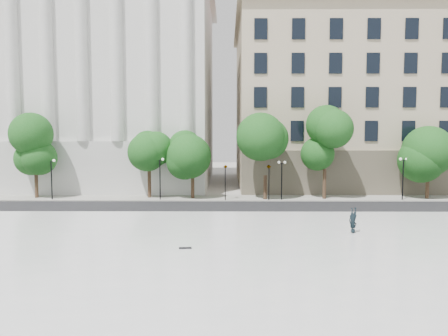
{
  "coord_description": "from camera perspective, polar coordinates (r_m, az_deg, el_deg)",
  "views": [
    {
      "loc": [
        0.43,
        -21.4,
        6.92
      ],
      "look_at": [
        0.2,
        10.0,
        4.37
      ],
      "focal_mm": 35.0,
      "sensor_mm": 36.0,
      "label": 1
    }
  ],
  "objects": [
    {
      "name": "street",
      "position": [
        40.01,
        -0.21,
        -5.3
      ],
      "size": [
        60.0,
        8.0,
        0.02
      ],
      "primitive_type": "cube",
      "color": "black",
      "rests_on": "ground"
    },
    {
      "name": "lamp_posts",
      "position": [
        44.18,
        0.02,
        -0.51
      ],
      "size": [
        36.56,
        0.28,
        4.4
      ],
      "color": "black",
      "rests_on": "ground"
    },
    {
      "name": "traffic_light_west",
      "position": [
        43.83,
        0.17,
        0.37
      ],
      "size": [
        0.93,
        1.65,
        4.16
      ],
      "color": "black",
      "rests_on": "ground"
    },
    {
      "name": "traffic_light_east",
      "position": [
        44.03,
        5.91,
        0.43
      ],
      "size": [
        0.97,
        1.76,
        4.2
      ],
      "color": "black",
      "rests_on": "ground"
    },
    {
      "name": "skateboard",
      "position": [
        24.87,
        -5.09,
        -10.36
      ],
      "size": [
        0.72,
        0.24,
        0.07
      ],
      "primitive_type": "cube",
      "rotation": [
        0.0,
        0.0,
        0.09
      ],
      "color": "black",
      "rests_on": "plaza"
    },
    {
      "name": "building_west",
      "position": [
        62.74,
        -15.97,
        9.93
      ],
      "size": [
        31.5,
        27.65,
        25.6
      ],
      "color": "silver",
      "rests_on": "ground"
    },
    {
      "name": "person_lying",
      "position": [
        29.66,
        16.48,
        -7.7
      ],
      "size": [
        1.26,
        1.75,
        0.45
      ],
      "primitive_type": "imported",
      "rotation": [
        -1.54,
        0.0,
        0.45
      ],
      "color": "black",
      "rests_on": "plaza"
    },
    {
      "name": "building_east",
      "position": [
        63.55,
        18.54,
        8.22
      ],
      "size": [
        36.0,
        26.15,
        23.0
      ],
      "color": "tan",
      "rests_on": "ground"
    },
    {
      "name": "ground",
      "position": [
        22.5,
        -0.72,
        -13.27
      ],
      "size": [
        160.0,
        160.0,
        0.0
      ],
      "primitive_type": "plane",
      "color": "#AAA7A0",
      "rests_on": "ground"
    },
    {
      "name": "plaza",
      "position": [
        25.31,
        -0.58,
        -10.69
      ],
      "size": [
        44.0,
        22.0,
        0.45
      ],
      "primitive_type": "cube",
      "color": "white",
      "rests_on": "ground"
    },
    {
      "name": "far_sidewalk",
      "position": [
        45.92,
        -0.13,
        -3.94
      ],
      "size": [
        60.0,
        4.0,
        0.12
      ],
      "primitive_type": "cube",
      "color": "#B4B1A6",
      "rests_on": "ground"
    },
    {
      "name": "street_trees",
      "position": [
        44.96,
        3.74,
        2.48
      ],
      "size": [
        44.82,
        5.15,
        7.86
      ],
      "color": "#382619",
      "rests_on": "ground"
    }
  ]
}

